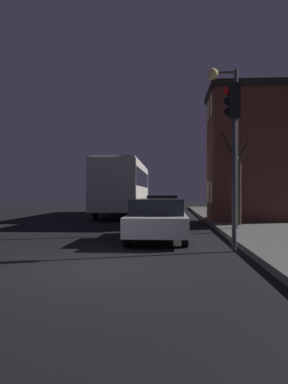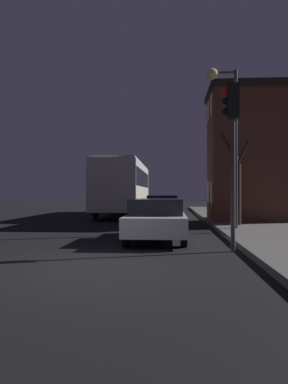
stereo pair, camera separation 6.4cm
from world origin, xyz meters
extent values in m
plane|color=black|center=(0.00, 0.00, 0.00)|extent=(120.00, 120.00, 0.00)
cube|color=brown|center=(5.76, 11.84, 3.34)|extent=(4.20, 3.56, 6.35)
cube|color=black|center=(5.76, 11.84, 6.66)|extent=(4.44, 3.80, 0.30)
cube|color=#E5C67F|center=(3.64, 11.10, 1.57)|extent=(0.03, 0.70, 1.10)
cube|color=#E5C67F|center=(3.64, 12.57, 1.57)|extent=(0.03, 0.70, 1.10)
cube|color=#E5C67F|center=(3.64, 11.10, 5.91)|extent=(0.03, 0.70, 1.10)
cube|color=#E5C67F|center=(3.64, 12.57, 5.91)|extent=(0.03, 0.70, 1.10)
cylinder|color=#38383A|center=(4.15, 7.08, 3.22)|extent=(0.14, 0.14, 6.11)
cylinder|color=#38383A|center=(3.70, 7.08, 6.18)|extent=(0.90, 0.09, 0.09)
sphere|color=#F9E08C|center=(3.25, 7.08, 6.13)|extent=(0.44, 0.44, 0.44)
cylinder|color=#38383A|center=(3.24, 2.28, 1.72)|extent=(0.12, 0.12, 3.44)
cube|color=black|center=(3.24, 2.28, 3.89)|extent=(0.30, 0.24, 0.90)
sphere|color=red|center=(3.06, 2.28, 4.16)|extent=(0.20, 0.20, 0.20)
sphere|color=black|center=(3.06, 2.28, 3.89)|extent=(0.20, 0.20, 0.20)
sphere|color=black|center=(3.06, 2.28, 3.62)|extent=(0.20, 0.20, 0.20)
cylinder|color=#2D2319|center=(4.49, 8.68, 1.47)|extent=(0.30, 0.30, 2.60)
cylinder|color=#2D2319|center=(4.73, 8.70, 3.25)|extent=(0.59, 0.15, 1.01)
cylinder|color=#2D2319|center=(4.54, 8.97, 3.11)|extent=(0.26, 0.71, 0.77)
cylinder|color=#2D2319|center=(4.18, 8.87, 3.46)|extent=(0.76, 0.54, 1.45)
cube|color=beige|center=(-1.49, 17.68, 1.95)|extent=(2.60, 11.58, 2.93)
cube|color=black|center=(-1.49, 17.68, 2.47)|extent=(2.62, 10.66, 1.06)
cube|color=#B2B2B2|center=(-1.49, 17.68, 3.47)|extent=(2.47, 11.00, 0.12)
cylinder|color=black|center=(-0.28, 21.44, 0.48)|extent=(0.18, 0.96, 0.96)
cylinder|color=black|center=(-2.70, 21.44, 0.48)|extent=(0.18, 0.96, 0.96)
cylinder|color=black|center=(-0.28, 13.91, 0.48)|extent=(0.18, 0.96, 0.96)
cylinder|color=black|center=(-2.70, 13.91, 0.48)|extent=(0.18, 0.96, 0.96)
cube|color=#B7BABF|center=(1.19, 4.51, 0.57)|extent=(1.81, 4.52, 0.56)
cube|color=black|center=(1.19, 4.28, 1.09)|extent=(1.59, 2.35, 0.48)
cylinder|color=black|center=(2.01, 5.98, 0.29)|extent=(0.18, 0.58, 0.58)
cylinder|color=black|center=(0.38, 5.98, 0.29)|extent=(0.18, 0.58, 0.58)
cylinder|color=black|center=(2.01, 3.04, 0.29)|extent=(0.18, 0.58, 0.58)
cylinder|color=black|center=(0.38, 3.04, 0.29)|extent=(0.18, 0.58, 0.58)
cube|color=olive|center=(1.20, 12.95, 0.62)|extent=(1.79, 3.96, 0.61)
cube|color=black|center=(1.20, 12.75, 1.16)|extent=(1.58, 2.06, 0.47)
cylinder|color=black|center=(2.01, 14.24, 0.32)|extent=(0.18, 0.64, 0.64)
cylinder|color=black|center=(0.39, 14.24, 0.32)|extent=(0.18, 0.64, 0.64)
cylinder|color=black|center=(2.01, 11.66, 0.32)|extent=(0.18, 0.64, 0.64)
cylinder|color=black|center=(0.39, 11.66, 0.32)|extent=(0.18, 0.64, 0.64)
camera|label=1|loc=(1.57, -7.49, 1.51)|focal=35.00mm
camera|label=2|loc=(1.63, -7.49, 1.51)|focal=35.00mm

